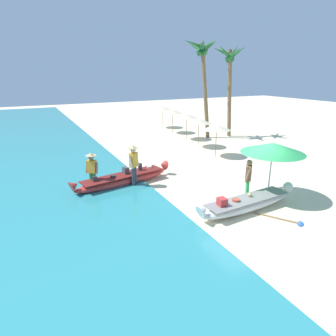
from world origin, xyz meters
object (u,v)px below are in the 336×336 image
(patio_umbrella_large, at_px, (273,148))
(palm_tree_tall_inland, at_px, (230,64))
(person_tourist_customer, at_px, (248,177))
(palm_tree_leaning_seaward, at_px, (203,59))
(person_vendor_hatted, at_px, (134,163))
(paddle, at_px, (285,220))
(boat_red_midground, at_px, (123,179))
(person_vendor_assistant, at_px, (92,169))
(boat_white_foreground, at_px, (247,204))

(patio_umbrella_large, bearing_deg, palm_tree_tall_inland, 60.82)
(person_tourist_customer, height_order, palm_tree_leaning_seaward, palm_tree_leaning_seaward)
(palm_tree_leaning_seaward, bearing_deg, person_vendor_hatted, -138.29)
(paddle, bearing_deg, boat_red_midground, 124.20)
(person_tourist_customer, xyz_separation_m, person_vendor_assistant, (-5.13, 3.63, 0.04))
(boat_red_midground, relative_size, palm_tree_tall_inland, 0.72)
(boat_red_midground, distance_m, patio_umbrella_large, 6.31)
(boat_red_midground, bearing_deg, person_tourist_customer, -43.51)
(boat_red_midground, bearing_deg, boat_white_foreground, -54.00)
(person_vendor_assistant, relative_size, patio_umbrella_large, 0.69)
(person_tourist_customer, bearing_deg, palm_tree_tall_inland, 56.66)
(person_tourist_customer, height_order, paddle, person_tourist_customer)
(person_vendor_hatted, xyz_separation_m, palm_tree_leaning_seaward, (7.86, 7.00, 4.50))
(boat_white_foreground, height_order, person_vendor_assistant, person_vendor_assistant)
(paddle, bearing_deg, boat_white_foreground, 116.89)
(boat_red_midground, bearing_deg, paddle, -55.80)
(person_vendor_hatted, relative_size, person_tourist_customer, 1.16)
(boat_red_midground, height_order, person_vendor_assistant, person_vendor_assistant)
(person_vendor_assistant, bearing_deg, paddle, -47.54)
(person_vendor_hatted, relative_size, patio_umbrella_large, 0.79)
(person_vendor_hatted, relative_size, palm_tree_leaning_seaward, 0.27)
(person_vendor_assistant, bearing_deg, boat_red_midground, -0.49)
(person_vendor_hatted, xyz_separation_m, person_tourist_customer, (3.46, -3.19, -0.18))
(boat_white_foreground, distance_m, person_vendor_assistant, 6.31)
(boat_red_midground, distance_m, palm_tree_leaning_seaward, 11.79)
(person_vendor_hatted, xyz_separation_m, patio_umbrella_large, (4.26, -3.49, 0.96))
(palm_tree_leaning_seaward, bearing_deg, person_tourist_customer, -113.36)
(person_vendor_hatted, bearing_deg, palm_tree_leaning_seaward, 41.71)
(palm_tree_tall_inland, bearing_deg, boat_red_midground, -148.87)
(paddle, bearing_deg, person_vendor_hatted, 123.71)
(palm_tree_tall_inland, bearing_deg, paddle, -118.90)
(person_tourist_customer, relative_size, person_vendor_assistant, 0.98)
(boat_white_foreground, xyz_separation_m, person_vendor_assistant, (-4.49, 4.38, 0.69))
(boat_white_foreground, xyz_separation_m, boat_red_midground, (-3.18, 4.37, 0.01))
(paddle, bearing_deg, patio_umbrella_large, 62.87)
(boat_white_foreground, height_order, person_vendor_hatted, person_vendor_hatted)
(person_vendor_hatted, distance_m, palm_tree_leaning_seaward, 11.45)
(person_vendor_hatted, xyz_separation_m, palm_tree_tall_inland, (9.91, 6.63, 4.24))
(palm_tree_tall_inland, height_order, paddle, palm_tree_tall_inland)
(palm_tree_leaning_seaward, bearing_deg, person_vendor_assistant, -145.43)
(boat_white_foreground, height_order, boat_red_midground, boat_red_midground)
(boat_red_midground, height_order, person_vendor_hatted, person_vendor_hatted)
(person_tourist_customer, xyz_separation_m, palm_tree_leaning_seaward, (4.40, 10.20, 4.68))
(boat_red_midground, height_order, palm_tree_tall_inland, palm_tree_tall_inland)
(person_vendor_hatted, bearing_deg, person_vendor_assistant, 165.34)
(boat_red_midground, distance_m, paddle, 6.72)
(person_tourist_customer, height_order, patio_umbrella_large, patio_umbrella_large)
(palm_tree_tall_inland, relative_size, paddle, 4.43)
(palm_tree_tall_inland, bearing_deg, person_tourist_customer, -123.34)
(person_tourist_customer, bearing_deg, paddle, -90.97)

